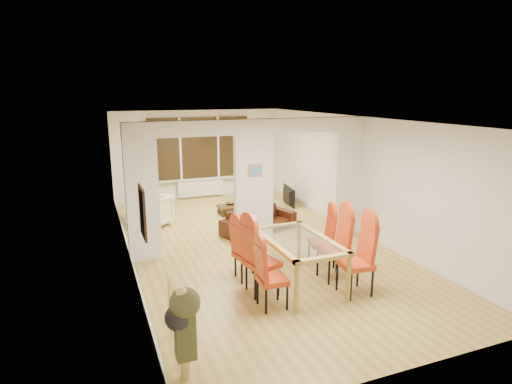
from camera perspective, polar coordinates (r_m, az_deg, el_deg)
floor at (r=9.00m, az=-0.31°, el=-7.03°), size 5.00×9.00×0.01m
room_walls at (r=8.64m, az=-0.32°, el=1.08°), size 5.00×9.00×2.60m
divider_wall at (r=8.64m, az=-0.32°, el=1.08°), size 5.00×0.18×2.60m
bay_window_blinds at (r=12.79m, az=-7.56°, el=5.85°), size 3.00×0.08×1.80m
radiator at (r=12.96m, az=-7.36°, el=0.56°), size 1.40×0.08×0.50m
pendant_light at (r=11.71m, az=-4.84°, el=8.44°), size 0.36×0.36×0.36m
stair_newel at (r=5.40m, az=-10.76°, el=-15.45°), size 0.40×1.20×1.10m
wall_poster at (r=5.71m, az=-14.91°, el=-2.64°), size 0.04×0.52×0.67m
pillar_photo at (r=8.49m, az=-0.09°, el=2.93°), size 0.30×0.03×0.25m
dining_table at (r=7.10m, az=5.60°, el=-9.30°), size 0.97×1.73×0.81m
dining_chair_la at (r=6.36m, az=2.19°, el=-10.93°), size 0.44×0.44×1.03m
dining_chair_lb at (r=6.76m, az=0.84°, el=-8.76°), size 0.57×0.57×1.17m
dining_chair_lc at (r=7.28m, az=-1.14°, el=-7.80°), size 0.48×0.48×1.02m
dining_chair_ra at (r=6.90m, az=13.14°, el=-8.62°), size 0.52×0.52×1.18m
dining_chair_rb at (r=7.37m, az=10.34°, el=-7.13°), size 0.51×0.51×1.16m
dining_chair_rc at (r=7.87m, az=8.77°, el=-6.24°), size 0.50×0.50×1.03m
sofa at (r=9.77m, az=0.38°, el=-3.76°), size 1.94×1.31×0.53m
armchair at (r=10.38m, az=-14.01°, el=-2.50°), size 1.14×1.14×0.75m
person at (r=10.84m, az=-14.41°, el=1.27°), size 0.71×0.48×1.90m
television at (r=12.03m, az=3.99°, el=-0.53°), size 0.92×0.24×0.53m
coffee_table at (r=11.22m, az=-2.50°, el=-2.30°), size 1.03×0.55×0.23m
bottle at (r=11.09m, az=-2.58°, el=-1.11°), size 0.07×0.07×0.28m
bowl at (r=11.24m, az=-3.38°, el=-1.53°), size 0.23×0.23×0.06m
shoes at (r=8.57m, az=0.33°, el=-7.74°), size 0.24×0.26×0.10m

